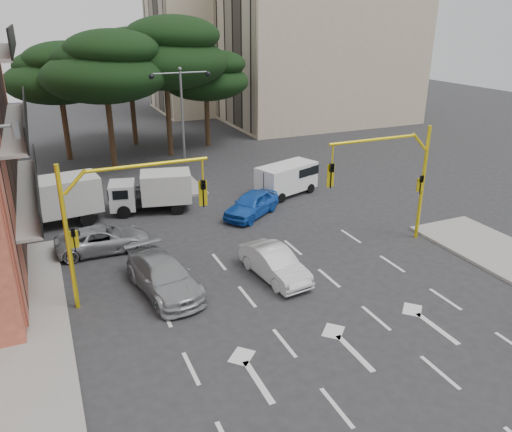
{
  "coord_description": "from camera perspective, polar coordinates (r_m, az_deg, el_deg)",
  "views": [
    {
      "loc": [
        -8.95,
        -16.83,
        10.94
      ],
      "look_at": [
        0.41,
        4.56,
        1.6
      ],
      "focal_mm": 35.0,
      "sensor_mm": 36.0,
      "label": 1
    }
  ],
  "objects": [
    {
      "name": "car_silver_cross_a",
      "position": [
        26.05,
        -17.09,
        -2.53
      ],
      "size": [
        4.62,
        2.23,
        1.27
      ],
      "primitive_type": "imported",
      "rotation": [
        0.0,
        0.0,
        1.54
      ],
      "color": "#A1A3A9",
      "rests_on": "ground"
    },
    {
      "name": "pine_left_near",
      "position": [
        39.25,
        -16.89,
        16.04
      ],
      "size": [
        9.15,
        9.15,
        10.23
      ],
      "color": "#382616",
      "rests_on": "ground"
    },
    {
      "name": "pine_right",
      "position": [
        45.27,
        -5.69,
        15.71
      ],
      "size": [
        7.49,
        7.49,
        8.37
      ],
      "color": "#382616",
      "rests_on": "ground"
    },
    {
      "name": "pine_center",
      "position": [
        42.08,
        -10.33,
        17.87
      ],
      "size": [
        9.98,
        9.98,
        11.16
      ],
      "color": "#382616",
      "rests_on": "ground"
    },
    {
      "name": "median_strip",
      "position": [
        35.72,
        -8.0,
        3.88
      ],
      "size": [
        1.4,
        6.0,
        0.15
      ],
      "primitive_type": "cube",
      "color": "gray",
      "rests_on": "ground"
    },
    {
      "name": "box_truck_a",
      "position": [
        29.88,
        -22.41,
        1.37
      ],
      "size": [
        5.71,
        2.91,
        2.7
      ],
      "primitive_type": null,
      "rotation": [
        0.0,
        0.0,
        1.68
      ],
      "color": "silver",
      "rests_on": "ground"
    },
    {
      "name": "car_silver_cross_b",
      "position": [
        32.01,
        -12.75,
        2.46
      ],
      "size": [
        3.76,
        1.58,
        1.27
      ],
      "primitive_type": "imported",
      "rotation": [
        0.0,
        0.0,
        1.55
      ],
      "color": "gray",
      "rests_on": "ground"
    },
    {
      "name": "van_white",
      "position": [
        32.85,
        3.51,
        4.21
      ],
      "size": [
        4.53,
        3.12,
        2.07
      ],
      "primitive_type": null,
      "rotation": [
        0.0,
        0.0,
        -1.24
      ],
      "color": "white",
      "rests_on": "ground"
    },
    {
      "name": "car_silver_wagon",
      "position": [
        21.64,
        -10.52,
        -6.76
      ],
      "size": [
        2.79,
        5.27,
        1.46
      ],
      "primitive_type": "imported",
      "rotation": [
        0.0,
        0.0,
        0.15
      ],
      "color": "#9B9EA2",
      "rests_on": "ground"
    },
    {
      "name": "apartment_beige_near",
      "position": [
        56.77,
        7.44,
        20.03
      ],
      "size": [
        20.2,
        12.15,
        18.7
      ],
      "color": "#C1AC90",
      "rests_on": "ground"
    },
    {
      "name": "ground",
      "position": [
        21.98,
        3.83,
        -8.1
      ],
      "size": [
        120.0,
        120.0,
        0.0
      ],
      "primitive_type": "plane",
      "color": "#28282B",
      "rests_on": "ground"
    },
    {
      "name": "pine_left_far",
      "position": [
        43.02,
        -21.62,
        14.97
      ],
      "size": [
        8.32,
        8.32,
        9.3
      ],
      "color": "#382616",
      "rests_on": "ground"
    },
    {
      "name": "car_white_hatch",
      "position": [
        22.42,
        2.12,
        -5.44
      ],
      "size": [
        1.97,
        4.31,
        1.37
      ],
      "primitive_type": "imported",
      "rotation": [
        0.0,
        0.0,
        0.13
      ],
      "color": "silver",
      "rests_on": "ground"
    },
    {
      "name": "box_truck_b",
      "position": [
        30.48,
        -11.84,
        2.67
      ],
      "size": [
        5.18,
        3.05,
        2.39
      ],
      "primitive_type": null,
      "rotation": [
        0.0,
        0.0,
        1.35
      ],
      "color": "silver",
      "rests_on": "ground"
    },
    {
      "name": "signal_mast_right",
      "position": [
        25.54,
        15.71,
        4.94
      ],
      "size": [
        5.79,
        0.37,
        6.0
      ],
      "color": "yellow",
      "rests_on": "ground"
    },
    {
      "name": "car_blue_compact",
      "position": [
        29.28,
        -0.5,
        1.36
      ],
      "size": [
        4.42,
        3.82,
        1.44
      ],
      "primitive_type": "imported",
      "rotation": [
        0.0,
        0.0,
        -0.95
      ],
      "color": "blue",
      "rests_on": "ground"
    },
    {
      "name": "pine_back",
      "position": [
        46.6,
        -14.32,
        17.06
      ],
      "size": [
        9.15,
        9.15,
        10.23
      ],
      "color": "#382616",
      "rests_on": "ground"
    },
    {
      "name": "street_lamp_center",
      "position": [
        34.47,
        -8.47,
        12.37
      ],
      "size": [
        4.16,
        0.36,
        7.77
      ],
      "color": "slate",
      "rests_on": "median_strip"
    },
    {
      "name": "apartment_beige_far",
      "position": [
        64.71,
        -4.06,
        19.46
      ],
      "size": [
        16.2,
        12.15,
        16.7
      ],
      "color": "#C1AC90",
      "rests_on": "ground"
    },
    {
      "name": "signal_mast_left",
      "position": [
        20.22,
        -16.02,
        0.49
      ],
      "size": [
        5.79,
        0.37,
        6.0
      ],
      "color": "yellow",
      "rests_on": "ground"
    }
  ]
}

